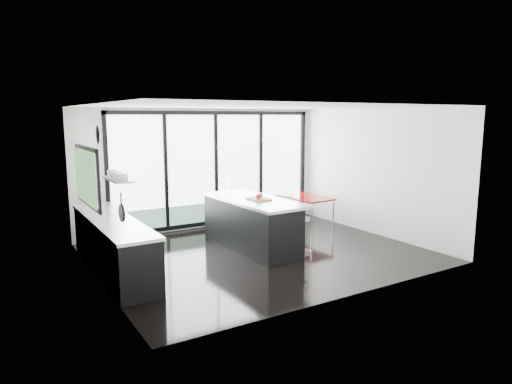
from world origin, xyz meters
TOP-DOWN VIEW (x-y plane):
  - floor at (0.00, 0.00)m, footprint 6.00×5.00m
  - ceiling at (0.00, 0.00)m, footprint 6.00×5.00m
  - wall_back at (0.27, 2.47)m, footprint 6.00×0.09m
  - wall_front at (0.00, -2.50)m, footprint 6.00×0.00m
  - wall_left at (-2.97, 0.27)m, footprint 0.26×5.00m
  - wall_right at (3.00, 0.00)m, footprint 0.00×5.00m
  - counter_cabinets at (-2.67, 0.40)m, footprint 0.69×3.24m
  - island at (0.03, 0.38)m, footprint 1.13×2.50m
  - bar_stool_near at (0.71, -0.34)m, footprint 0.55×0.55m
  - bar_stool_far at (1.12, 0.69)m, footprint 0.58×0.58m
  - red_table at (2.13, 1.34)m, footprint 0.85×1.39m

SIDE VIEW (x-z plane):
  - floor at x=0.00m, z-range 0.00..0.00m
  - bar_stool_near at x=0.71m, z-range 0.00..0.69m
  - bar_stool_far at x=1.12m, z-range 0.00..0.70m
  - red_table at x=2.13m, z-range 0.00..0.72m
  - counter_cabinets at x=-2.67m, z-range -0.22..1.14m
  - island at x=0.03m, z-range -0.14..1.16m
  - wall_back at x=0.27m, z-range -0.13..2.67m
  - wall_front at x=0.00m, z-range 0.00..2.80m
  - wall_right at x=3.00m, z-range 0.00..2.80m
  - wall_left at x=-2.97m, z-range 0.16..2.96m
  - ceiling at x=0.00m, z-range 2.80..2.80m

